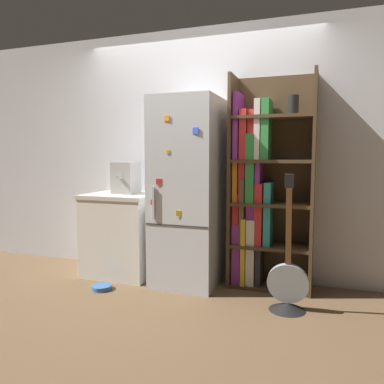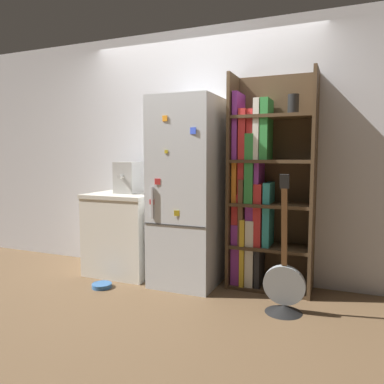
% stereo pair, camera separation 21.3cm
% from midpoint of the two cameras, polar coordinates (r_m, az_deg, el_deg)
% --- Properties ---
extents(ground_plane, '(16.00, 16.00, 0.00)m').
position_cam_midpoint_polar(ground_plane, '(3.79, 0.29, -14.15)').
color(ground_plane, brown).
extents(wall_back, '(8.00, 0.05, 2.60)m').
position_cam_midpoint_polar(wall_back, '(4.01, 2.88, 5.86)').
color(wall_back, silver).
rests_on(wall_back, ground_plane).
extents(refrigerator, '(0.62, 0.67, 1.84)m').
position_cam_midpoint_polar(refrigerator, '(3.70, 1.03, -0.02)').
color(refrigerator, silver).
rests_on(refrigerator, ground_plane).
extents(bookshelf, '(0.79, 0.38, 2.04)m').
position_cam_midpoint_polar(bookshelf, '(3.67, 12.00, 0.18)').
color(bookshelf, '#4C3823').
rests_on(bookshelf, ground_plane).
extents(kitchen_counter, '(0.73, 0.61, 0.87)m').
position_cam_midpoint_polar(kitchen_counter, '(4.14, -8.84, -6.22)').
color(kitchen_counter, silver).
rests_on(kitchen_counter, ground_plane).
extents(espresso_machine, '(0.24, 0.31, 0.34)m').
position_cam_midpoint_polar(espresso_machine, '(4.09, -8.21, 2.20)').
color(espresso_machine, '#A5A39E').
rests_on(espresso_machine, kitchen_counter).
extents(guitar, '(0.34, 0.31, 1.14)m').
position_cam_midpoint_polar(guitar, '(3.26, 15.72, -14.59)').
color(guitar, black).
rests_on(guitar, ground_plane).
extents(pet_bowl, '(0.19, 0.19, 0.04)m').
position_cam_midpoint_polar(pet_bowl, '(3.82, -11.99, -13.73)').
color(pet_bowl, '#3366A5').
rests_on(pet_bowl, ground_plane).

